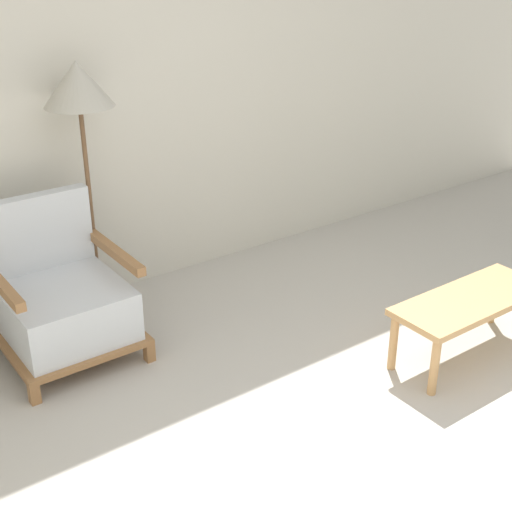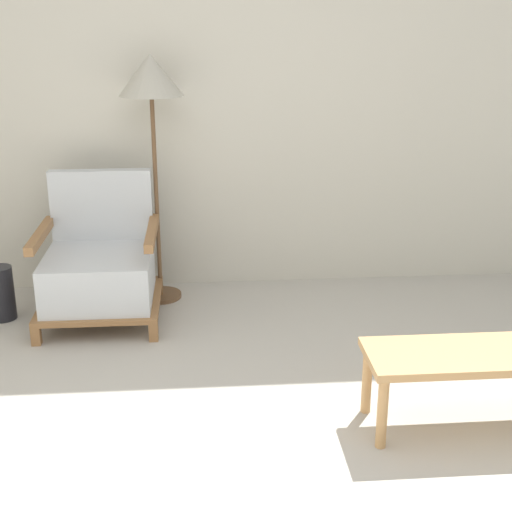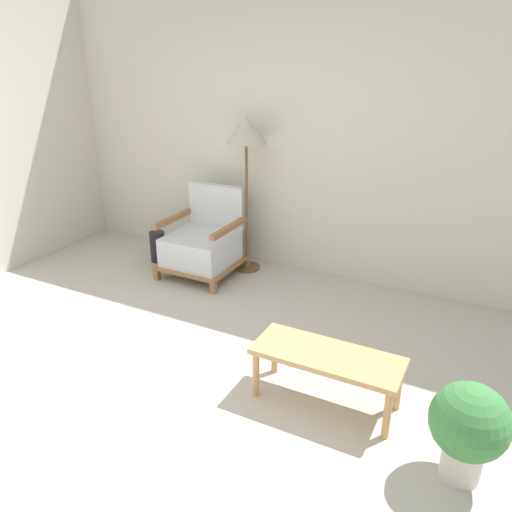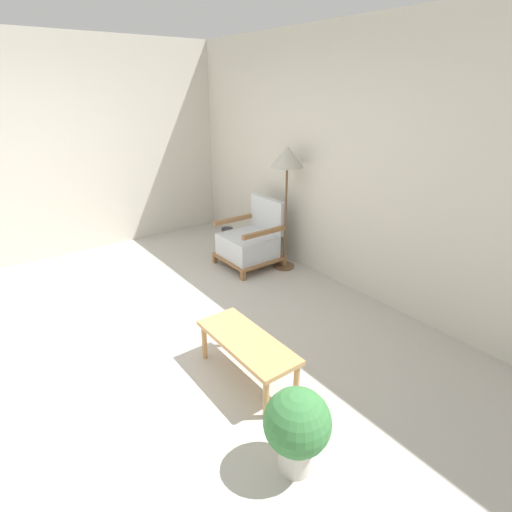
{
  "view_description": "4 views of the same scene",
  "coord_description": "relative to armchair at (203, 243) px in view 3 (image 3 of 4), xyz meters",
  "views": [
    {
      "loc": [
        -1.82,
        -1.33,
        2.13
      ],
      "look_at": [
        0.15,
        1.38,
        0.55
      ],
      "focal_mm": 50.0,
      "sensor_mm": 36.0,
      "label": 1
    },
    {
      "loc": [
        -0.12,
        -1.97,
        1.71
      ],
      "look_at": [
        0.15,
        1.38,
        0.55
      ],
      "focal_mm": 50.0,
      "sensor_mm": 36.0,
      "label": 2
    },
    {
      "loc": [
        1.79,
        -1.79,
        2.05
      ],
      "look_at": [
        0.15,
        1.38,
        0.55
      ],
      "focal_mm": 35.0,
      "sensor_mm": 36.0,
      "label": 3
    },
    {
      "loc": [
        3.05,
        -0.79,
        2.1
      ],
      "look_at": [
        0.15,
        1.38,
        0.55
      ],
      "focal_mm": 28.0,
      "sensor_mm": 36.0,
      "label": 4
    }
  ],
  "objects": [
    {
      "name": "wall_back",
      "position": [
        0.71,
        0.55,
        1.04
      ],
      "size": [
        8.0,
        0.06,
        2.7
      ],
      "color": "beige",
      "rests_on": "ground_plane"
    },
    {
      "name": "vase",
      "position": [
        -0.58,
        0.03,
        -0.15
      ],
      "size": [
        0.15,
        0.15,
        0.32
      ],
      "primitive_type": "cylinder",
      "color": "black",
      "rests_on": "ground_plane"
    },
    {
      "name": "potted_plant",
      "position": [
        2.54,
        -1.53,
        0.01
      ],
      "size": [
        0.39,
        0.39,
        0.55
      ],
      "color": "beige",
      "rests_on": "ground_plane"
    },
    {
      "name": "ground_plane",
      "position": [
        0.71,
        -1.95,
        -0.31
      ],
      "size": [
        14.0,
        14.0,
        0.0
      ],
      "primitive_type": "plane",
      "color": "#B7B2A8"
    },
    {
      "name": "armchair",
      "position": [
        0.0,
        0.0,
        0.0
      ],
      "size": [
        0.68,
        0.68,
        0.82
      ],
      "color": "olive",
      "rests_on": "ground_plane"
    },
    {
      "name": "floor_lamp",
      "position": [
        0.33,
        0.28,
        0.98
      ],
      "size": [
        0.37,
        0.37,
        1.48
      ],
      "color": "brown",
      "rests_on": "ground_plane"
    },
    {
      "name": "coffee_table",
      "position": [
        1.72,
        -1.29,
        -0.01
      ],
      "size": [
        0.9,
        0.36,
        0.35
      ],
      "color": "tan",
      "rests_on": "ground_plane"
    }
  ]
}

